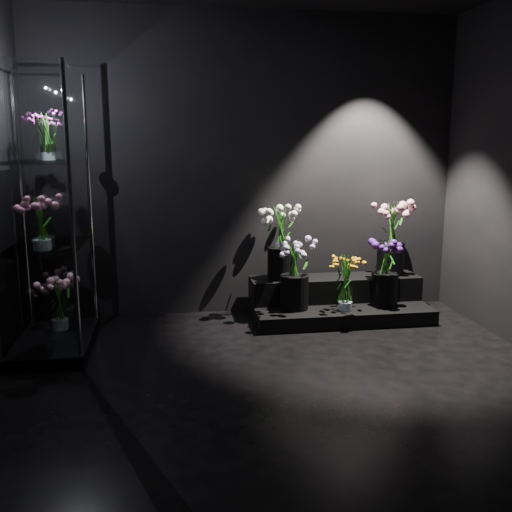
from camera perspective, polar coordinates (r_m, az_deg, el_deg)
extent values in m
plane|color=black|center=(3.80, 3.55, -13.97)|extent=(4.00, 4.00, 0.00)
plane|color=black|center=(5.41, -0.80, 8.95)|extent=(4.00, 0.00, 4.00)
plane|color=black|center=(1.56, 19.89, 2.56)|extent=(4.00, 0.00, 4.00)
cube|color=black|center=(5.41, 8.36, -5.50)|extent=(1.62, 0.72, 0.14)
cube|color=black|center=(5.53, 7.87, -3.19)|extent=(1.62, 0.36, 0.23)
cube|color=black|center=(4.88, -19.54, -8.18)|extent=(0.59, 0.98, 0.10)
cube|color=white|center=(4.68, -20.16, 0.95)|extent=(0.53, 0.92, 0.01)
cube|color=white|center=(4.62, -20.71, 8.78)|extent=(0.53, 0.92, 0.01)
cylinder|color=white|center=(5.19, 8.93, -4.21)|extent=(0.13, 0.13, 0.22)
cylinder|color=black|center=(5.18, 3.85, -3.61)|extent=(0.26, 0.26, 0.31)
cylinder|color=black|center=(5.40, 12.70, -3.28)|extent=(0.25, 0.25, 0.31)
cylinder|color=black|center=(5.33, 2.47, -0.71)|extent=(0.25, 0.25, 0.30)
cylinder|color=black|center=(5.67, 13.29, -0.22)|extent=(0.26, 0.26, 0.31)
cylinder|color=white|center=(4.45, -20.65, 1.98)|extent=(0.14, 0.14, 0.23)
cylinder|color=white|center=(4.79, -20.08, 10.08)|extent=(0.12, 0.12, 0.19)
cylinder|color=white|center=(5.00, -19.06, -5.59)|extent=(0.14, 0.14, 0.25)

